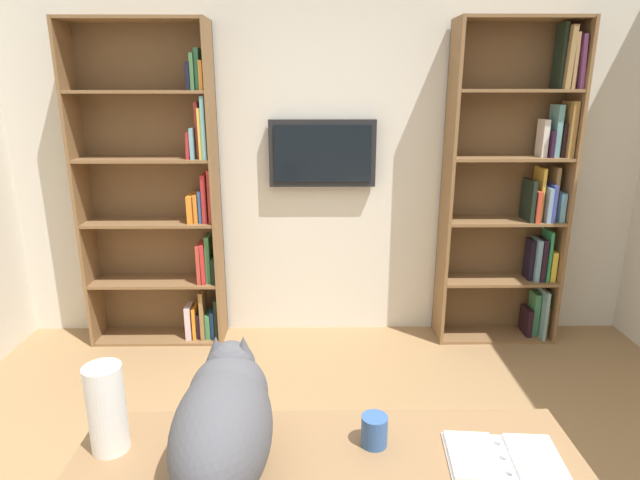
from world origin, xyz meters
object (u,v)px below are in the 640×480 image
(bookshelf_left, at_px, (518,189))
(wall_mounted_tv, at_px, (322,153))
(open_binder, at_px, (504,458))
(paper_towel_roll, at_px, (107,409))
(bookshelf_right, at_px, (164,197))
(coffee_mug, at_px, (374,431))
(cat, at_px, (224,418))

(bookshelf_left, bearing_deg, wall_mounted_tv, -3.51)
(bookshelf_left, height_order, open_binder, bookshelf_left)
(bookshelf_left, xyz_separation_m, paper_towel_roll, (2.01, 2.18, -0.23))
(bookshelf_right, distance_m, wall_mounted_tv, 1.12)
(open_binder, height_order, coffee_mug, coffee_mug)
(cat, relative_size, paper_towel_roll, 2.37)
(bookshelf_right, distance_m, paper_towel_roll, 2.23)
(bookshelf_left, distance_m, bookshelf_right, 2.42)
(bookshelf_left, xyz_separation_m, wall_mounted_tv, (1.34, -0.08, 0.24))
(cat, xyz_separation_m, coffee_mug, (-0.43, -0.10, -0.12))
(open_binder, relative_size, paper_towel_roll, 1.26)
(bookshelf_right, height_order, cat, bookshelf_right)
(paper_towel_roll, bearing_deg, bookshelf_left, -132.63)
(bookshelf_right, xyz_separation_m, coffee_mug, (-1.20, 2.18, -0.27))
(cat, height_order, paper_towel_roll, cat)
(open_binder, bearing_deg, coffee_mug, -11.77)
(cat, bearing_deg, bookshelf_left, -125.91)
(bookshelf_right, relative_size, paper_towel_roll, 7.92)
(bookshelf_left, relative_size, open_binder, 6.29)
(bookshelf_left, relative_size, bookshelf_right, 1.00)
(bookshelf_right, height_order, coffee_mug, bookshelf_right)
(paper_towel_roll, bearing_deg, bookshelf_right, -79.38)
(cat, xyz_separation_m, paper_towel_roll, (0.36, -0.09, -0.03))
(cat, height_order, open_binder, cat)
(open_binder, xyz_separation_m, paper_towel_roll, (1.16, -0.07, 0.13))
(bookshelf_left, relative_size, cat, 3.36)
(wall_mounted_tv, xyz_separation_m, coffee_mug, (-0.12, 2.26, -0.56))
(wall_mounted_tv, xyz_separation_m, open_binder, (-0.49, 2.33, -0.60))
(cat, relative_size, open_binder, 1.87)
(bookshelf_left, distance_m, coffee_mug, 2.51)
(coffee_mug, bearing_deg, open_binder, 168.23)
(cat, bearing_deg, bookshelf_right, -71.32)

